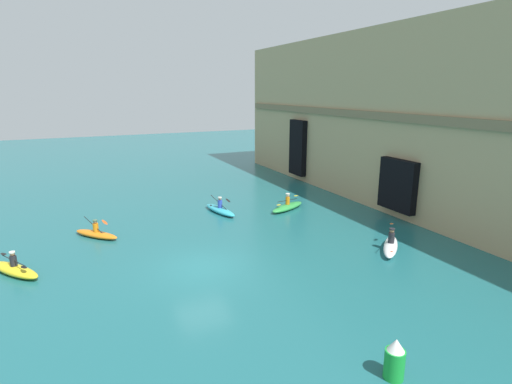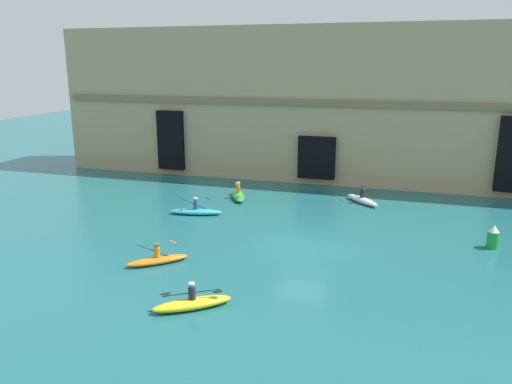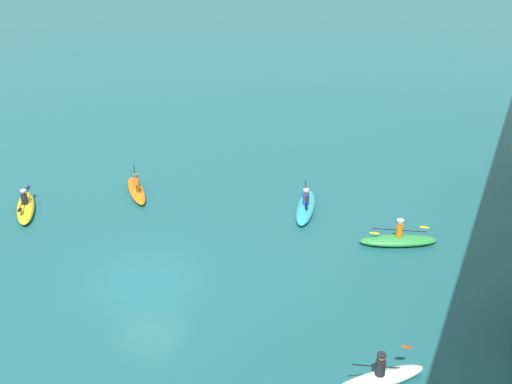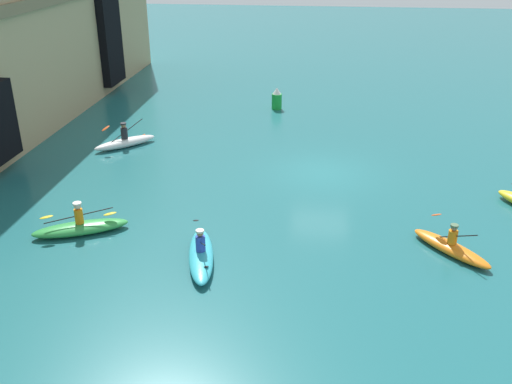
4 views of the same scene
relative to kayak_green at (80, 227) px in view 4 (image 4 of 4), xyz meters
The scene contains 6 objects.
ground_plane 10.32m from the kayak_green, 51.79° to the right, with size 120.00×120.00×0.00m, color #1E6066.
kayak_green is the anchor object (origin of this frame).
kayak_cyan 4.63m from the kayak_green, 105.93° to the right, with size 3.40×1.45×1.13m.
kayak_orange 12.29m from the kayak_green, 89.23° to the right, with size 2.67×2.44×1.15m.
kayak_white 8.59m from the kayak_green, ahead, with size 2.63×2.69×1.24m.
marker_buoy 16.63m from the kayak_green, 18.69° to the right, with size 0.58×0.58×1.25m.
Camera 4 is at (-22.66, 0.11, 9.40)m, focal length 40.00 mm.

